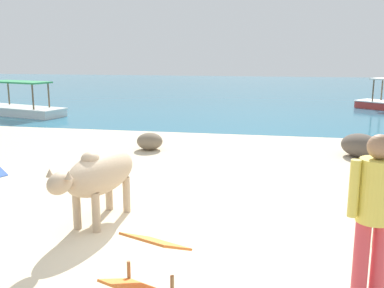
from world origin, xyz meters
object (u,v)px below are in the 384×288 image
at_px(person_standing, 375,208).
at_px(boat_white, 21,108).
at_px(cow, 100,174).
at_px(deck_chair_far, 146,266).

relative_size(person_standing, boat_white, 0.42).
relative_size(cow, deck_chair_far, 2.05).
xyz_separation_m(deck_chair_far, person_standing, (2.03, 0.41, 0.56)).
height_order(deck_chair_far, boat_white, boat_white).
bearing_deg(boat_white, cow, 143.17).
xyz_separation_m(deck_chair_far, boat_white, (-8.51, 11.59, -0.13)).
height_order(person_standing, boat_white, person_standing).
bearing_deg(cow, deck_chair_far, 43.26).
bearing_deg(boat_white, deck_chair_far, 142.59).
bearing_deg(boat_white, person_standing, 149.60).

